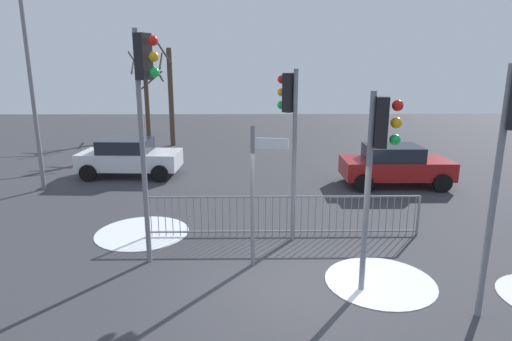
{
  "coord_description": "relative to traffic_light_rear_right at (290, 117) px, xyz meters",
  "views": [
    {
      "loc": [
        -0.84,
        -7.75,
        4.3
      ],
      "look_at": [
        -0.68,
        3.53,
        1.49
      ],
      "focal_mm": 30.19,
      "sensor_mm": 36.0,
      "label": 1
    }
  ],
  "objects": [
    {
      "name": "ground_plane",
      "position": [
        -0.11,
        -2.4,
        -3.07
      ],
      "size": [
        60.0,
        60.0,
        0.0
      ],
      "primitive_type": "plane",
      "color": "#38383D"
    },
    {
      "name": "traffic_light_rear_right",
      "position": [
        0.0,
        0.0,
        0.0
      ],
      "size": [
        0.47,
        0.46,
        4.19
      ],
      "rotation": [
        0.0,
        0.0,
        0.82
      ],
      "color": "slate",
      "rests_on": "ground"
    },
    {
      "name": "traffic_light_foreground_right",
      "position": [
        -3.08,
        -1.32,
        0.57
      ],
      "size": [
        0.53,
        0.39,
        4.98
      ],
      "rotation": [
        0.0,
        0.0,
        4.29
      ],
      "color": "slate",
      "rests_on": "ground"
    },
    {
      "name": "traffic_light_foreground_left",
      "position": [
        1.37,
        -2.61,
        -0.26
      ],
      "size": [
        0.56,
        0.36,
        3.84
      ],
      "rotation": [
        0.0,
        0.0,
        4.47
      ],
      "color": "slate",
      "rests_on": "ground"
    },
    {
      "name": "direction_sign_post",
      "position": [
        -0.84,
        -1.48,
        -1.35
      ],
      "size": [
        0.77,
        0.25,
        3.07
      ],
      "rotation": [
        0.0,
        0.0,
        -0.26
      ],
      "color": "slate",
      "rests_on": "ground"
    },
    {
      "name": "pedestrian_guard_railing",
      "position": [
        -0.11,
        0.15,
        -2.52
      ],
      "size": [
        6.95,
        0.07,
        1.07
      ],
      "rotation": [
        0.0,
        0.0,
        0.0
      ],
      "color": "slate",
      "rests_on": "ground"
    },
    {
      "name": "car_white_mid",
      "position": [
        -5.66,
        6.31,
        -2.3
      ],
      "size": [
        3.87,
        2.07,
        1.47
      ],
      "rotation": [
        0.0,
        0.0,
        -0.05
      ],
      "color": "silver",
      "rests_on": "ground"
    },
    {
      "name": "car_red_far",
      "position": [
        4.25,
        4.81,
        -2.3
      ],
      "size": [
        3.82,
        1.95,
        1.47
      ],
      "rotation": [
        0.0,
        0.0,
        -0.01
      ],
      "color": "maroon",
      "rests_on": "ground"
    },
    {
      "name": "street_lamp",
      "position": [
        -8.2,
        4.46,
        1.51
      ],
      "size": [
        0.36,
        0.36,
        7.6
      ],
      "color": "slate",
      "rests_on": "ground"
    },
    {
      "name": "bare_tree_left",
      "position": [
        -7.21,
        16.11,
        -0.54
      ],
      "size": [
        1.87,
        1.89,
        5.0
      ],
      "color": "#473828",
      "rests_on": "ground"
    },
    {
      "name": "bare_tree_centre",
      "position": [
        -5.14,
        12.76,
        -0.37
      ],
      "size": [
        1.1,
        1.27,
        5.49
      ],
      "color": "#473828",
      "rests_on": "ground"
    },
    {
      "name": "snow_patch_island",
      "position": [
        1.68,
        -2.28,
        -3.06
      ],
      "size": [
        2.21,
        2.21,
        0.01
      ],
      "primitive_type": "cylinder",
      "color": "white",
      "rests_on": "ground"
    },
    {
      "name": "snow_patch_verge",
      "position": [
        -3.77,
        0.4,
        -3.06
      ],
      "size": [
        2.4,
        2.4,
        0.01
      ],
      "primitive_type": "cylinder",
      "color": "white",
      "rests_on": "ground"
    }
  ]
}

